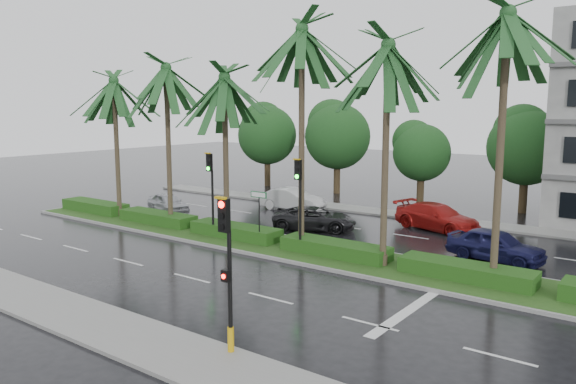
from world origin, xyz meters
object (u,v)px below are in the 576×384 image
Objects in this scene: car_blue at (496,245)px; car_white at (292,199)px; car_silver at (168,203)px; signal_median_left at (211,182)px; signal_near at (227,268)px; car_darkgrey at (315,218)px; car_red at (437,217)px; street_sign at (259,204)px.

car_white is at bearing 80.03° from car_blue.
signal_median_left is at bearing -101.07° from car_silver.
car_silver is at bearing 142.58° from signal_near.
signal_median_left is at bearing 116.90° from car_blue.
car_darkgrey is (-7.00, 14.73, -1.86)m from signal_near.
signal_near is 1.03× the size of car_blue.
signal_median_left is at bearing -173.79° from car_white.
signal_near is at bearing -151.70° from car_white.
car_white reaches higher than car_darkgrey.
signal_median_left is at bearing 152.48° from car_red.
car_white is (6.00, 5.45, 0.10)m from car_silver.
signal_near reaches higher than car_silver.
signal_near reaches higher than car_darkgrey.
car_darkgrey is 0.92× the size of car_red.
signal_near is 0.87× the size of car_red.
street_sign reaches higher than car_silver.
car_blue is at bearing -117.03° from car_darkgrey.
car_blue is (14.50, -4.64, -0.01)m from car_white.
car_white is 10.00m from car_red.
car_white is 1.04× the size of car_blue.
signal_near is 0.95× the size of car_darkgrey.
street_sign is at bearing 163.88° from car_red.
signal_median_left is 0.99× the size of car_white.
signal_near is 0.99× the size of car_white.
signal_near is at bearing 175.85° from car_blue.
car_white is (-4.50, 8.97, -1.40)m from street_sign.
signal_near is 13.93m from signal_median_left.
signal_median_left is 13.95m from car_blue.
car_blue is (10.00, 4.32, -1.40)m from street_sign.
car_silver is (-17.50, 13.39, -1.87)m from signal_near.
car_silver is (-10.50, 3.52, -1.49)m from street_sign.
car_red is (8.50, 9.05, -2.27)m from signal_median_left.
car_white is at bearing 99.31° from signal_median_left.
signal_median_left is at bearing -176.53° from street_sign.
car_darkgrey is (0.00, 4.86, -1.48)m from street_sign.
signal_median_left is 1.18× the size of car_silver.
signal_near is at bearing -112.22° from car_silver.
signal_near reaches higher than car_white.
car_blue is (3.00, 14.19, -1.78)m from signal_near.
car_silver is 0.84× the size of car_white.
street_sign is 0.70× the size of car_silver.
car_blue is at bearing 78.07° from signal_near.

